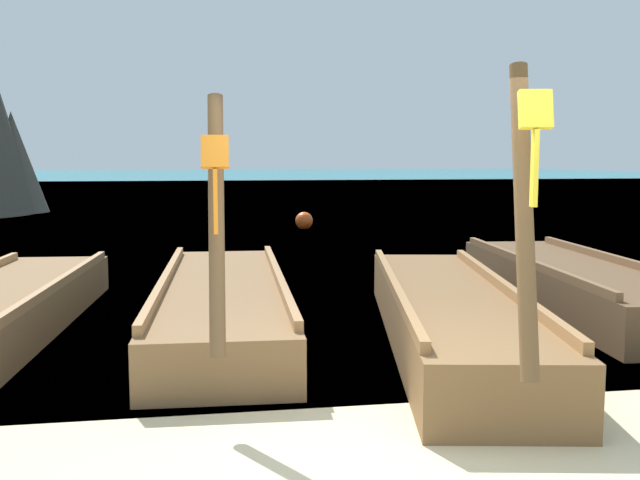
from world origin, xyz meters
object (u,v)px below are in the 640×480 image
(longtail_boat_yellow_ribbon, at_px, (448,315))
(longtail_boat_violet_ribbon, at_px, (574,284))
(longtail_boat_pink_ribbon, at_px, (5,307))
(mooring_buoy_near, at_px, (304,221))
(longtail_boat_orange_ribbon, at_px, (223,303))

(longtail_boat_yellow_ribbon, xyz_separation_m, longtail_boat_violet_ribbon, (2.32, 1.62, -0.01))
(longtail_boat_pink_ribbon, distance_m, longtail_boat_violet_ribbon, 7.15)
(longtail_boat_pink_ribbon, height_order, longtail_boat_yellow_ribbon, longtail_boat_yellow_ribbon)
(longtail_boat_violet_ribbon, relative_size, mooring_buoy_near, 12.40)
(longtail_boat_pink_ribbon, height_order, longtail_boat_violet_ribbon, longtail_boat_violet_ribbon)
(longtail_boat_pink_ribbon, relative_size, longtail_boat_yellow_ribbon, 0.93)
(longtail_boat_pink_ribbon, xyz_separation_m, longtail_boat_yellow_ribbon, (4.82, -1.39, 0.04))
(longtail_boat_yellow_ribbon, bearing_deg, longtail_boat_orange_ribbon, 152.96)
(longtail_boat_violet_ribbon, bearing_deg, longtail_boat_orange_ribbon, -174.81)
(longtail_boat_yellow_ribbon, bearing_deg, longtail_boat_violet_ribbon, 34.91)
(longtail_boat_yellow_ribbon, relative_size, longtail_boat_violet_ribbon, 1.01)
(longtail_boat_orange_ribbon, bearing_deg, mooring_buoy_near, 77.09)
(longtail_boat_pink_ribbon, relative_size, mooring_buoy_near, 11.65)
(longtail_boat_yellow_ribbon, height_order, mooring_buoy_near, longtail_boat_yellow_ribbon)
(longtail_boat_orange_ribbon, height_order, longtail_boat_violet_ribbon, longtail_boat_violet_ribbon)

